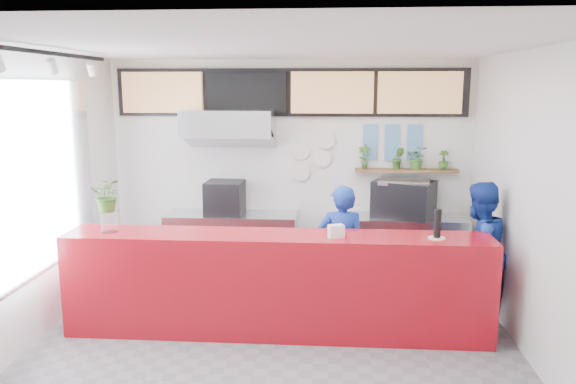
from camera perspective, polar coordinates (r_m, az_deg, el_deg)
The scene contains 44 objects.
floor at distance 5.93m, azimuth -1.52°, elevation -15.67°, with size 5.00×5.00×0.00m, color slate.
ceiling at distance 5.33m, azimuth -1.68°, elevation 14.63°, with size 5.00×5.00×0.00m, color silver.
wall_back at distance 7.89m, azimuth 0.24°, elevation 2.43°, with size 5.00×5.00×0.00m, color white.
wall_left at distance 6.21m, azimuth -25.23°, elevation -0.87°, with size 5.00×5.00×0.00m, color white.
wall_right at distance 5.75m, azimuth 24.04°, elevation -1.62°, with size 5.00×5.00×0.00m, color white.
service_counter at distance 6.08m, azimuth -1.16°, elevation -9.35°, with size 4.50×0.60×1.10m, color #9F0B16.
cream_band at distance 7.80m, azimuth 0.24°, elevation 10.45°, with size 5.00×0.02×0.80m, color beige.
prep_bench at distance 7.91m, azimuth -5.73°, elevation -5.38°, with size 1.80×0.60×0.90m, color #B2B5BA.
panini_oven at distance 7.77m, azimuth -6.44°, elevation -0.56°, with size 0.50×0.50×0.45m, color black.
extraction_hood at distance 7.57m, azimuth -6.04°, elevation 6.97°, with size 1.20×0.70×0.35m, color #B2B5BA.
hood_lip at distance 7.59m, azimuth -6.01°, elevation 5.47°, with size 1.20×0.70×0.08m, color #B2B5BA.
right_bench at distance 7.86m, azimuth 11.11°, elevation -5.64°, with size 1.80×0.60×0.90m, color #B2B5BA.
espresso_machine at distance 7.70m, azimuth 11.67°, elevation -0.68°, with size 0.76×0.54×0.49m, color black.
espresso_tray at distance 7.66m, azimuth 11.74°, elevation 1.05°, with size 0.66×0.46×0.06m, color #B2B6BA.
herb_shelf at distance 7.84m, azimuth 11.94°, elevation 2.15°, with size 1.40×0.18×0.04m, color brown.
menu_board_far_left at distance 8.00m, azimuth -12.61°, elevation 9.84°, with size 1.10×0.10×0.55m, color tan.
menu_board_mid_left at distance 7.75m, azimuth -4.24°, elevation 10.05°, with size 1.10×0.10×0.55m, color black.
menu_board_mid_right at distance 7.67m, azimuth 4.50°, elevation 10.04°, with size 1.10×0.10×0.55m, color tan.
menu_board_far_right at distance 7.76m, azimuth 13.22°, elevation 9.80°, with size 1.10×0.10×0.55m, color tan.
soffit at distance 7.77m, azimuth 0.22°, elevation 10.08°, with size 4.80×0.04×0.65m, color black.
window_pane at distance 6.42m, azimuth -23.84°, elevation 1.41°, with size 0.04×2.20×1.90m, color silver.
window_frame at distance 6.41m, azimuth -23.68°, elevation 1.41°, with size 0.03×2.30×2.00m, color #B2B5BA.
track_rail at distance 5.92m, azimuth -22.90°, elevation 12.84°, with size 0.05×2.40×0.04m, color black.
dec_plate_a at distance 7.82m, azimuth 1.32°, elevation 4.20°, with size 0.24×0.24×0.03m, color silver.
dec_plate_b at distance 7.82m, azimuth 3.52°, elevation 3.45°, with size 0.24×0.24×0.03m, color silver.
dec_plate_c at distance 7.86m, azimuth 1.31°, elevation 2.03°, with size 0.24×0.24×0.03m, color silver.
dec_plate_d at distance 7.79m, azimuth 3.91°, elevation 5.27°, with size 0.24×0.24×0.03m, color silver.
photo_frame_a at distance 7.81m, azimuth 8.35°, elevation 5.93°, with size 0.20×0.02×0.25m, color #598CBF.
photo_frame_b at distance 7.84m, azimuth 10.55°, elevation 5.88°, with size 0.20×0.02×0.25m, color #598CBF.
photo_frame_c at distance 7.88m, azimuth 12.73°, elevation 5.82°, with size 0.20×0.02×0.25m, color #598CBF.
photo_frame_d at distance 7.84m, azimuth 8.30°, elevation 4.11°, with size 0.20×0.02×0.25m, color #598CBF.
photo_frame_e at distance 7.86m, azimuth 10.48°, elevation 4.07°, with size 0.20×0.02×0.25m, color #598CBF.
photo_frame_f at distance 7.90m, azimuth 12.65°, elevation 4.02°, with size 0.20×0.02×0.25m, color #598CBF.
staff_center at distance 6.55m, azimuth 5.43°, elevation -5.91°, with size 0.56×0.37×1.53m, color navy.
staff_right at distance 6.68m, azimuth 18.67°, elevation -5.82°, with size 0.78×0.61×1.60m, color navy.
herb_a at distance 7.76m, azimuth 7.76°, elevation 3.59°, with size 0.18×0.12×0.33m, color #376623.
herb_b at distance 7.80m, azimuth 11.13°, elevation 3.40°, with size 0.17×0.13×0.30m, color #376623.
herb_c at distance 7.84m, azimuth 12.99°, elevation 3.42°, with size 0.28×0.25×0.31m, color #376623.
herb_d at distance 7.90m, azimuth 15.53°, elevation 3.16°, with size 0.15×0.13×0.26m, color #376623.
glass_vase at distance 6.28m, azimuth -17.69°, elevation -2.91°, with size 0.18×0.18×0.22m, color silver.
basil_vase at distance 6.22m, azimuth -17.84°, elevation -0.31°, with size 0.33×0.28×0.36m, color #376623.
napkin_holder at distance 5.80m, azimuth 4.91°, elevation -3.99°, with size 0.15×0.10×0.13m, color white.
white_plate at distance 5.95m, azimuth 14.88°, elevation -4.55°, with size 0.18×0.18×0.01m, color white.
pepper_mill at distance 5.91m, azimuth 14.95°, elevation -3.10°, with size 0.07×0.07×0.29m, color black.
Camera 1 is at (0.54, -5.29, 2.64)m, focal length 35.00 mm.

